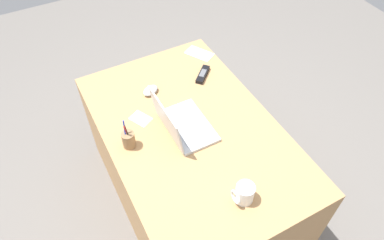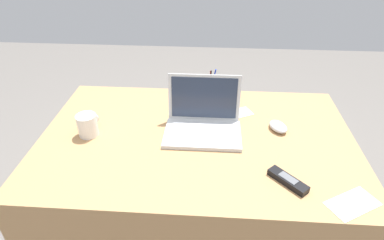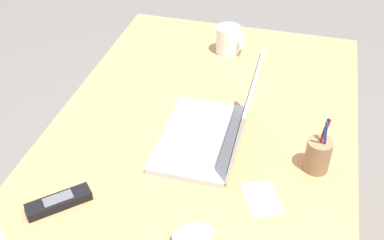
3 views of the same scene
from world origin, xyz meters
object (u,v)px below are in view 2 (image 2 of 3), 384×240
Objects in this scene: computer_mouse at (278,127)px; cordless_phone at (288,180)px; coffee_mug_white at (88,125)px; pen_holder at (211,92)px; laptop at (203,122)px.

computer_mouse reaches higher than cordless_phone.
coffee_mug_white is 0.87m from cordless_phone.
pen_holder is (-0.31, 0.25, 0.03)m from computer_mouse.
computer_mouse is at bearing 5.00° from laptop.
cordless_phone is 0.67m from pen_holder.
computer_mouse is at bearing 6.16° from coffee_mug_white.
computer_mouse is 0.58× the size of pen_holder.
cordless_phone is (0.83, -0.25, -0.04)m from coffee_mug_white.
computer_mouse is 0.86m from coffee_mug_white.
pen_holder is at bearing 83.84° from laptop.
coffee_mug_white is 0.64m from pen_holder.
pen_holder is at bearing 116.19° from cordless_phone.
cordless_phone is at bearing -117.73° from computer_mouse.
laptop reaches higher than coffee_mug_white.
laptop is at bearing 6.94° from coffee_mug_white.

